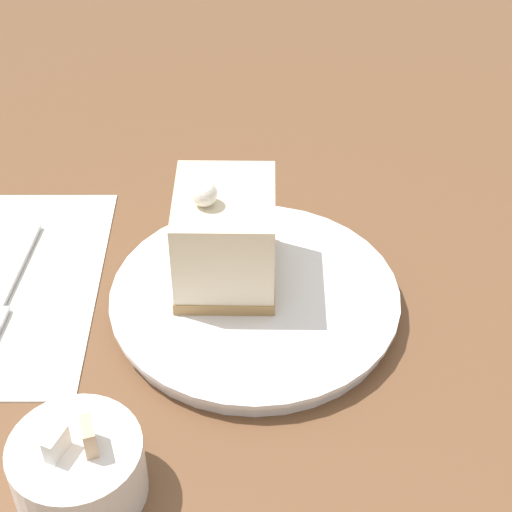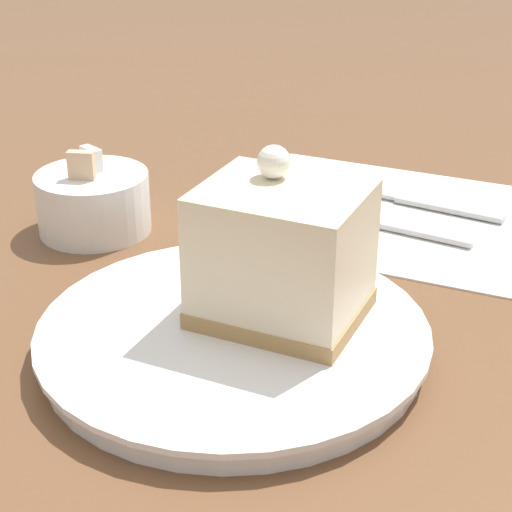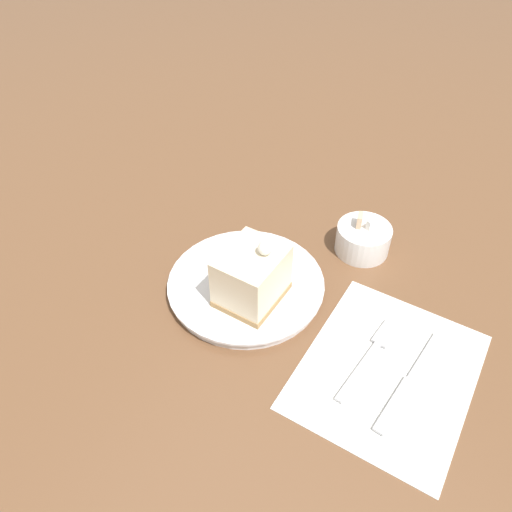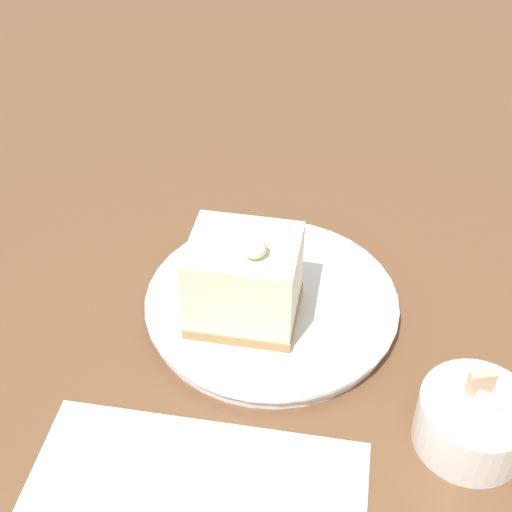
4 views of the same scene
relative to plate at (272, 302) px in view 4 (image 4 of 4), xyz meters
name	(u,v)px [view 4 (image 4 of 4)]	position (x,y,z in m)	size (l,w,h in m)	color
ground_plane	(313,317)	(0.00, 0.04, -0.01)	(4.00, 4.00, 0.00)	brown
plate	(272,302)	(0.00, 0.00, 0.00)	(0.24, 0.24, 0.02)	white
cake_slice	(244,280)	(0.03, -0.02, 0.05)	(0.08, 0.10, 0.10)	#AD8451
fork	(210,508)	(0.21, -0.01, -0.01)	(0.03, 0.16, 0.00)	#B2B2B7
sugar_bowl	(473,421)	(0.12, 0.18, 0.01)	(0.09, 0.09, 0.07)	white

